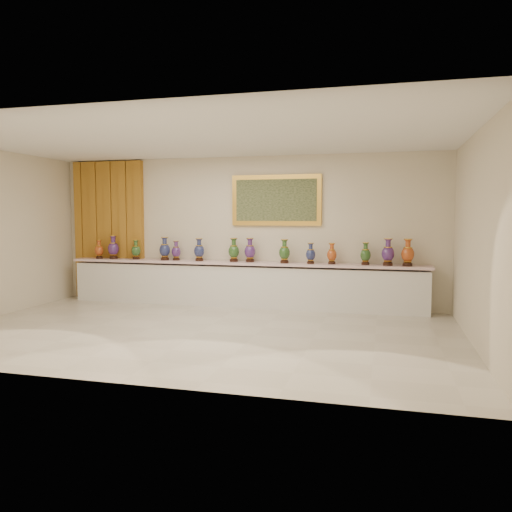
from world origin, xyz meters
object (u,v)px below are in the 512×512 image
Objects in this scene: vase_0 at (99,250)px; vase_1 at (113,248)px; vase_2 at (136,250)px; counter at (241,285)px.

vase_1 is at bearing 9.31° from vase_0.
vase_0 is 0.84m from vase_2.
counter is at bearing 1.00° from vase_0.
vase_0 is at bearing -176.17° from vase_2.
vase_2 is at bearing 179.97° from counter.
vase_0 reaches higher than counter.
vase_1 reaches higher than vase_0.
vase_2 is (-2.31, 0.00, 0.65)m from counter.
counter is at bearing -0.03° from vase_2.
vase_0 is at bearing -170.69° from vase_1.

